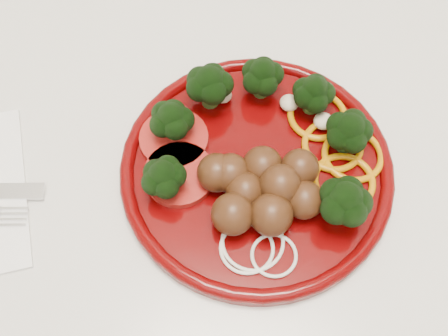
# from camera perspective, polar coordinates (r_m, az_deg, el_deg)

# --- Properties ---
(counter) EXTENTS (2.40, 0.60, 0.90)m
(counter) POSITION_cam_1_polar(r_m,az_deg,el_deg) (0.98, 12.32, -15.90)
(counter) COLOR silver
(counter) RESTS_ON ground
(plate) EXTENTS (0.26, 0.26, 0.06)m
(plate) POSITION_cam_1_polar(r_m,az_deg,el_deg) (0.53, 3.50, 0.70)
(plate) COLOR #470203
(plate) RESTS_ON counter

